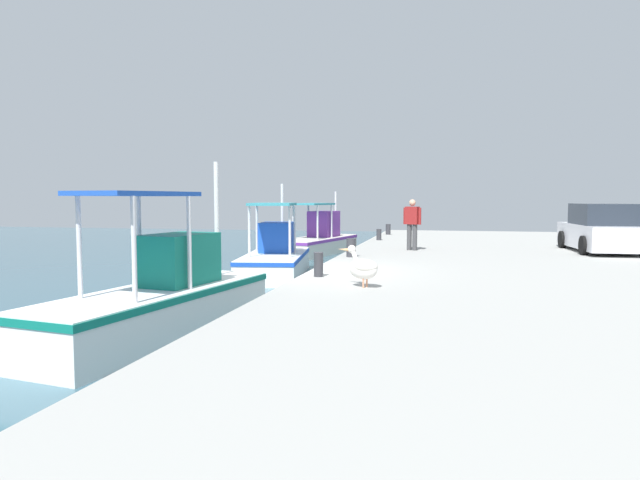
# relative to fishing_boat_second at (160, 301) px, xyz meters

# --- Properties ---
(quay_pier) EXTENTS (36.00, 10.00, 0.80)m
(quay_pier) POSITION_rel_fishing_boat_second_xyz_m (3.81, -6.92, -0.26)
(quay_pier) COLOR #9E9E99
(quay_pier) RESTS_ON ground
(fishing_boat_second) EXTENTS (5.76, 2.50, 3.32)m
(fishing_boat_second) POSITION_rel_fishing_boat_second_xyz_m (0.00, 0.00, 0.00)
(fishing_boat_second) COLOR white
(fishing_boat_second) RESTS_ON ground
(fishing_boat_third) EXTENTS (5.14, 2.56, 3.05)m
(fishing_boat_third) POSITION_rel_fishing_boat_second_xyz_m (8.26, 0.32, -0.06)
(fishing_boat_third) COLOR white
(fishing_boat_third) RESTS_ON ground
(fishing_boat_fourth) EXTENTS (5.99, 2.82, 2.87)m
(fishing_boat_fourth) POSITION_rel_fishing_boat_second_xyz_m (15.90, 0.62, -0.03)
(fishing_boat_fourth) COLOR silver
(fishing_boat_fourth) RESTS_ON ground
(pelican) EXTENTS (0.62, 0.94, 0.82)m
(pelican) POSITION_rel_fishing_boat_second_xyz_m (1.50, -3.56, 0.54)
(pelican) COLOR tan
(pelican) RESTS_ON quay_pier
(fisherman_standing) EXTENTS (0.38, 0.60, 1.70)m
(fisherman_standing) POSITION_rel_fishing_boat_second_xyz_m (9.78, -4.00, 1.09)
(fisherman_standing) COLOR #3F3F42
(fisherman_standing) RESTS_ON quay_pier
(parked_car) EXTENTS (4.20, 2.07, 1.57)m
(parked_car) POSITION_rel_fishing_boat_second_xyz_m (10.55, -10.03, 0.86)
(parked_car) COLOR black
(parked_car) RESTS_ON quay_pier
(mooring_bollard_nearest) EXTENTS (0.21, 0.21, 0.55)m
(mooring_bollard_nearest) POSITION_rel_fishing_boat_second_xyz_m (2.81, -2.37, 0.41)
(mooring_bollard_nearest) COLOR #333338
(mooring_bollard_nearest) RESTS_ON quay_pier
(mooring_bollard_second) EXTENTS (0.28, 0.28, 0.55)m
(mooring_bollard_second) POSITION_rel_fishing_boat_second_xyz_m (7.17, -2.37, 0.42)
(mooring_bollard_second) COLOR #333338
(mooring_bollard_second) RESTS_ON quay_pier
(mooring_bollard_third) EXTENTS (0.21, 0.21, 0.46)m
(mooring_bollard_third) POSITION_rel_fishing_boat_second_xyz_m (14.13, -2.37, 0.37)
(mooring_bollard_third) COLOR #333338
(mooring_bollard_third) RESTS_ON quay_pier
(mooring_bollard_fourth) EXTENTS (0.23, 0.23, 0.50)m
(mooring_bollard_fourth) POSITION_rel_fishing_boat_second_xyz_m (17.85, -2.37, 0.39)
(mooring_bollard_fourth) COLOR #333338
(mooring_bollard_fourth) RESTS_ON quay_pier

